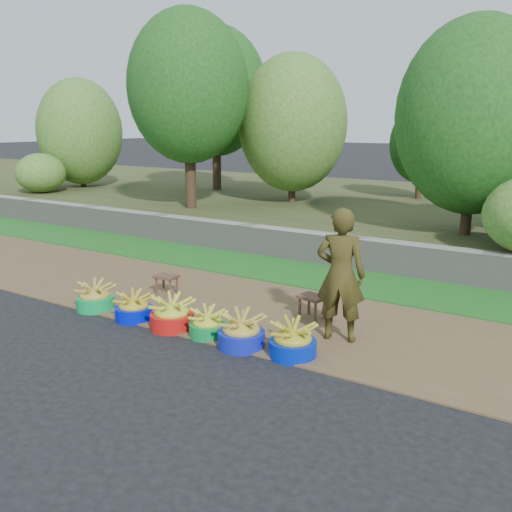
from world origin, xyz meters
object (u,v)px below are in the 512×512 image
Objects in this scene: basin_a at (95,297)px; vendor_woman at (341,275)px; basin_c at (172,315)px; basin_f at (293,341)px; stool_right at (312,300)px; basin_d at (208,324)px; basin_e at (241,332)px; stool_left at (167,279)px; basin_b at (134,308)px.

vendor_woman reaches higher than basin_a.
basin_c is 1.66m from basin_f.
basin_c is at bearing -136.63° from stool_right.
stool_right is (0.76, 1.18, 0.11)m from basin_d.
basin_e is 0.34× the size of vendor_woman.
basin_f is at bearing -19.68° from stool_left.
basin_a is 0.94× the size of basin_c.
basin_a is at bearing -1.01° from vendor_woman.
basin_f is (3.01, 0.07, 0.00)m from basin_a.
basin_e is (2.40, -0.02, 0.01)m from basin_a.
basin_b is (0.73, -0.01, -0.01)m from basin_a.
stool_right is at bearing -52.53° from vendor_woman.
basin_d is 1.66m from vendor_woman.
basin_e is 1.35× the size of stool_right.
basin_d is 1.14× the size of stool_right.
stool_left is at bearing 147.25° from basin_d.
stool_left is at bearing 109.00° from basin_b.
basin_d is 1.13m from basin_f.
vendor_woman is at bearing 72.59° from basin_f.
basin_f is at bearing 1.27° from basin_a.
vendor_woman is at bearing -4.97° from stool_left.
basin_f is 1.53× the size of stool_left.
basin_b is at bearing -178.00° from basin_f.
vendor_woman reaches higher than basin_e.
basin_e is at bearing 28.97° from vendor_woman.
basin_d is at bearing 173.13° from basin_e.
vendor_woman reaches higher than basin_d.
stool_left is (-1.50, 0.96, 0.09)m from basin_d.
basin_e is at bearing -26.93° from stool_left.
basin_b is 2.28m from basin_f.
basin_f is (1.66, 0.06, -0.01)m from basin_c.
basin_a is 1.13× the size of basin_d.
basin_b is 1.67m from basin_e.
basin_e is 1.56× the size of stool_left.
basin_f is (2.28, 0.08, 0.01)m from basin_b.
basin_a is at bearing -155.14° from stool_right.
vendor_woman is at bearing 13.26° from basin_a.
stool_left is at bearing -174.57° from stool_right.
stool_right is 0.92m from vendor_woman.
basin_e is at bearing -1.44° from basin_c.
basin_e reaches higher than basin_b.
basin_b is at bearing -71.00° from stool_left.
stool_left is 0.22× the size of vendor_woman.
vendor_woman reaches higher than basin_c.
stool_left is (-0.35, 1.02, 0.08)m from basin_b.
basin_b is 1.21× the size of stool_right.
vendor_woman is at bearing 17.20° from basin_b.
basin_d is at bearing 4.03° from basin_c.
basin_f reaches higher than basin_b.
basin_e is at bearing -172.04° from basin_f.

